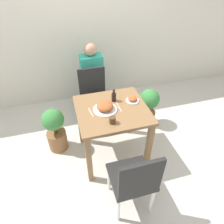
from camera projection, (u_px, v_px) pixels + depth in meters
The scene contains 14 objects.
ground_plane at pixel (112, 152), 2.78m from camera, with size 16.00×16.00×0.00m, color beige.
wall_back at pixel (85, 24), 3.11m from camera, with size 8.00×0.05×2.60m.
dining_table at pixel (112, 118), 2.39m from camera, with size 0.82×0.76×0.77m.
chair_near at pixel (134, 180), 1.88m from camera, with size 0.42×0.42×0.89m.
chair_far at pixel (94, 95), 3.00m from camera, with size 0.42×0.42×0.89m.
food_plate at pixel (105, 107), 2.25m from camera, with size 0.27×0.27×0.09m.
side_plate at pixel (133, 99), 2.40m from camera, with size 0.16×0.16×0.06m.
drink_cup at pixel (112, 120), 2.08m from camera, with size 0.07×0.07×0.08m.
sauce_bottle at pixel (114, 97), 2.38m from camera, with size 0.06×0.06×0.16m.
fork_utensil at pixel (91, 112), 2.24m from camera, with size 0.03×0.16×0.00m.
spoon_utensil at pixel (119, 107), 2.31m from camera, with size 0.02×0.18×0.00m.
potted_plant_left at pixel (55, 129), 2.64m from camera, with size 0.29×0.29×0.66m.
potted_plant_right at pixel (149, 105), 3.04m from camera, with size 0.30×0.30×0.62m.
person_figure at pixel (92, 78), 3.24m from camera, with size 0.34×0.22×1.17m.
Camera 1 is at (-0.50, -1.75, 2.18)m, focal length 32.00 mm.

